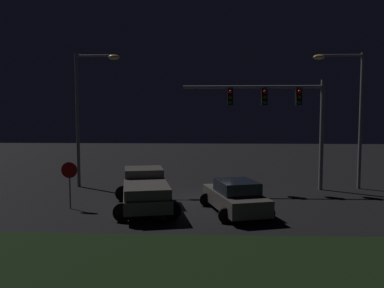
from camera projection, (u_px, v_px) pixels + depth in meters
ground_plane at (208, 199)px, 19.83m from camera, size 80.00×80.00×0.00m
grass_median at (208, 272)px, 10.44m from camera, size 27.89×6.30×0.10m
pickup_truck at (145, 188)px, 17.79m from camera, size 3.65×5.70×1.80m
car_sedan at (235, 197)px, 16.97m from camera, size 3.23×4.72×1.51m
traffic_signal_gantry at (280, 107)px, 22.13m from camera, size 8.32×0.56×6.50m
street_lamp_left at (86, 103)px, 22.95m from camera, size 2.76×0.44×8.18m
street_lamp_right at (351, 103)px, 22.38m from camera, size 3.01×0.44×8.12m
stop_sign at (69, 176)px, 17.68m from camera, size 0.76×0.08×2.23m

